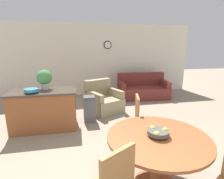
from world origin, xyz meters
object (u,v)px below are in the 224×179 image
at_px(dining_table, 157,148).
at_px(teal_bowl, 32,90).
at_px(couch, 143,89).
at_px(armchair, 103,101).
at_px(trash_bin, 89,109).
at_px(dining_chair_far_side, 143,121).
at_px(potted_plant, 44,78).
at_px(kitchen_island, 44,110).
at_px(fruit_bowl, 158,132).

bearing_deg(dining_table, teal_bowl, 134.46).
relative_size(couch, armchair, 1.54).
xyz_separation_m(teal_bowl, trash_bin, (1.22, 0.35, -0.63)).
height_order(dining_chair_far_side, couch, dining_chair_far_side).
bearing_deg(dining_table, trash_bin, 107.04).
bearing_deg(couch, armchair, -142.74).
xyz_separation_m(dining_chair_far_side, potted_plant, (-1.85, 1.39, 0.60)).
relative_size(dining_table, couch, 0.71).
bearing_deg(kitchen_island, dining_chair_far_side, -33.48).
bearing_deg(fruit_bowl, kitchen_island, 129.40).
relative_size(teal_bowl, trash_bin, 0.45).
bearing_deg(dining_chair_far_side, kitchen_island, -109.04).
xyz_separation_m(dining_chair_far_side, armchair, (-0.40, 2.16, -0.25)).
height_order(dining_table, kitchen_island, kitchen_island).
distance_m(dining_chair_far_side, couch, 3.48).
bearing_deg(armchair, kitchen_island, -173.34).
bearing_deg(armchair, fruit_bowl, -110.03).
bearing_deg(teal_bowl, kitchen_island, 38.99).
xyz_separation_m(kitchen_island, armchair, (1.49, 0.91, -0.16)).
bearing_deg(potted_plant, kitchen_island, -103.13).
distance_m(couch, armchair, 1.97).
bearing_deg(armchair, trash_bin, -147.51).
xyz_separation_m(dining_chair_far_side, teal_bowl, (-2.07, 1.09, 0.40)).
relative_size(dining_table, armchair, 1.09).
bearing_deg(dining_table, fruit_bowl, 100.81).
height_order(fruit_bowl, potted_plant, potted_plant).
height_order(dining_chair_far_side, kitchen_island, dining_chair_far_side).
relative_size(kitchen_island, trash_bin, 2.22).
distance_m(kitchen_island, armchair, 1.75).
distance_m(kitchen_island, potted_plant, 0.71).
relative_size(dining_chair_far_side, trash_bin, 1.55).
bearing_deg(dining_table, dining_chair_far_side, 80.82).
relative_size(kitchen_island, armchair, 1.21).
bearing_deg(fruit_bowl, dining_table, -79.19).
distance_m(potted_plant, trash_bin, 1.30).
bearing_deg(dining_chair_far_side, teal_bowl, -103.36).
distance_m(dining_table, potted_plant, 2.90).
bearing_deg(potted_plant, fruit_bowl, -52.99).
distance_m(teal_bowl, potted_plant, 0.42).
distance_m(teal_bowl, trash_bin, 1.42).
distance_m(dining_table, trash_bin, 2.44).
relative_size(dining_chair_far_side, fruit_bowl, 3.69).
bearing_deg(trash_bin, fruit_bowl, -72.96).
xyz_separation_m(fruit_bowl, potted_plant, (-1.71, 2.27, 0.35)).
xyz_separation_m(fruit_bowl, armchair, (-0.25, 3.03, -0.50)).
distance_m(fruit_bowl, trash_bin, 2.47).
distance_m(dining_chair_far_side, fruit_bowl, 0.92).
distance_m(fruit_bowl, couch, 4.37).
bearing_deg(couch, potted_plant, -145.21).
bearing_deg(potted_plant, teal_bowl, -126.77).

